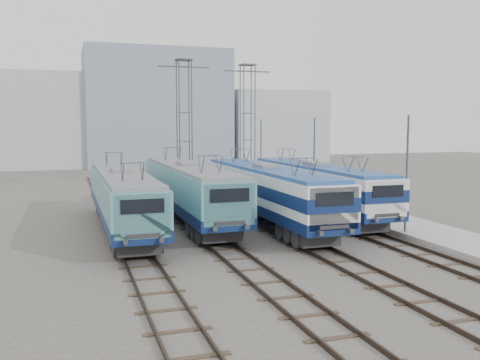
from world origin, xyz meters
name	(u,v)px	position (x,y,z in m)	size (l,w,h in m)	color
ground	(280,256)	(0.00, 0.00, 0.00)	(160.00, 160.00, 0.00)	#514C47
platform	(372,216)	(10.20, 8.00, 0.15)	(4.00, 70.00, 0.30)	#9E9E99
locomotive_far_left	(123,196)	(-6.75, 8.39, 2.22)	(2.82, 17.82, 3.35)	#0D1E4B
locomotive_center_left	(189,188)	(-2.25, 10.25, 2.31)	(2.94, 18.61, 3.50)	#0D1E4B
locomotive_center_right	(267,189)	(2.25, 7.67, 2.34)	(2.90, 18.33, 3.45)	#0D1E4B
locomotive_far_right	(316,184)	(6.75, 9.77, 2.28)	(2.82, 17.81, 3.35)	#0D1E4B
catenary_tower_west	(184,122)	(0.00, 22.00, 6.64)	(4.50, 1.20, 12.00)	#3F4247
catenary_tower_east	(248,123)	(6.50, 24.00, 6.64)	(4.50, 1.20, 12.00)	#3F4247
mast_front	(407,176)	(8.60, 2.00, 3.50)	(0.12, 0.12, 7.00)	#3F4247
mast_mid	(314,162)	(8.60, 14.00, 3.50)	(0.12, 0.12, 7.00)	#3F4247
mast_rear	(261,154)	(8.60, 26.00, 3.50)	(0.12, 0.12, 7.00)	#3F4247
building_west	(36,121)	(-14.00, 62.00, 7.00)	(18.00, 12.00, 14.00)	#A2AAB4
building_center	(156,108)	(4.00, 62.00, 9.00)	(22.00, 14.00, 18.00)	gray
building_east	(272,127)	(24.00, 62.00, 6.00)	(16.00, 12.00, 12.00)	#A2AAB4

